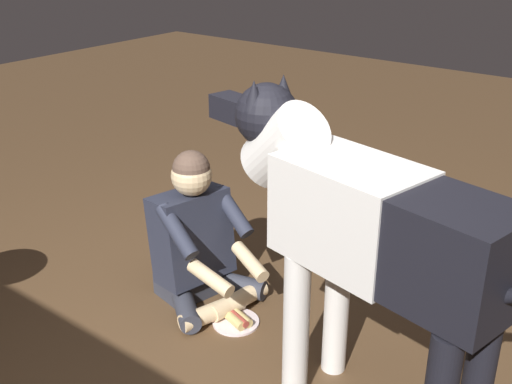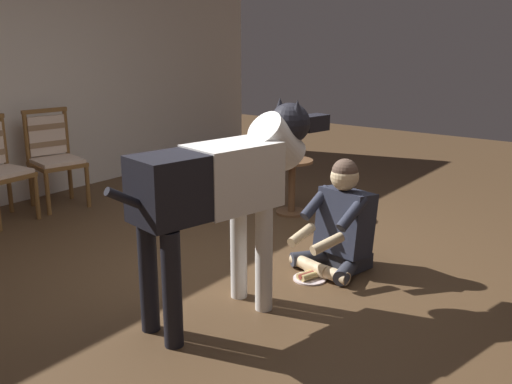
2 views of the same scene
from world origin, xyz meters
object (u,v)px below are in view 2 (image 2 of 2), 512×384
round_side_table (292,182)px  hot_dog_on_plate (310,276)px  dining_chair_right_of_pair (53,153)px  large_dog (224,184)px  person_sitting_on_floor (340,225)px

round_side_table → hot_dog_on_plate: bearing=-142.0°
dining_chair_right_of_pair → round_side_table: dining_chair_right_of_pair is taller
dining_chair_right_of_pair → hot_dog_on_plate: size_ratio=4.06×
dining_chair_right_of_pair → round_side_table: bearing=-60.7°
large_dog → hot_dog_on_plate: bearing=-12.0°
person_sitting_on_floor → large_dog: bearing=168.0°
hot_dog_on_plate → round_side_table: bearing=38.0°
hot_dog_on_plate → dining_chair_right_of_pair: bearing=88.6°
dining_chair_right_of_pair → large_dog: (-0.83, -2.94, 0.31)m
large_dog → round_side_table: (2.02, 0.83, -0.53)m
large_dog → hot_dog_on_plate: size_ratio=6.78×
dining_chair_right_of_pair → person_sitting_on_floor: bearing=-85.7°
dining_chair_right_of_pair → person_sitting_on_floor: size_ratio=1.16×
person_sitting_on_floor → hot_dog_on_plate: (-0.31, 0.07, -0.32)m
person_sitting_on_floor → hot_dog_on_plate: person_sitting_on_floor is taller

